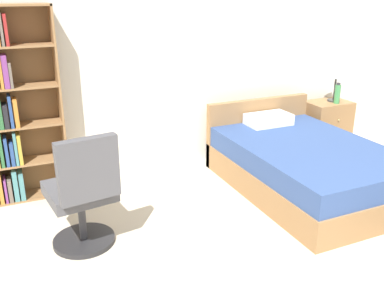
{
  "coord_description": "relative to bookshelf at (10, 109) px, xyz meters",
  "views": [
    {
      "loc": [
        -1.99,
        -1.13,
        1.95
      ],
      "look_at": [
        -0.59,
        1.98,
        0.71
      ],
      "focal_mm": 40.0,
      "sensor_mm": 36.0,
      "label": 1
    }
  ],
  "objects": [
    {
      "name": "water_bottle",
      "position": [
        3.71,
        -0.2,
        -0.17
      ],
      "size": [
        0.07,
        0.07,
        0.26
      ],
      "color": "#3F8C4C",
      "rests_on": "nightstand"
    },
    {
      "name": "bookshelf",
      "position": [
        0.0,
        0.0,
        0.0
      ],
      "size": [
        0.73,
        0.27,
        1.83
      ],
      "color": "olive",
      "rests_on": "ground_plane"
    },
    {
      "name": "table_lamp",
      "position": [
        3.74,
        -0.11,
        0.08
      ],
      "size": [
        0.2,
        0.2,
        0.5
      ],
      "color": "#333333",
      "rests_on": "nightstand"
    },
    {
      "name": "office_chair",
      "position": [
        0.41,
        -1.15,
        -0.45
      ],
      "size": [
        0.54,
        0.62,
        0.98
      ],
      "color": "#232326",
      "rests_on": "ground_plane"
    },
    {
      "name": "wall_back",
      "position": [
        1.96,
        0.2,
        0.39
      ],
      "size": [
        9.0,
        0.06,
        2.6
      ],
      "color": "silver",
      "rests_on": "ground_plane"
    },
    {
      "name": "bed",
      "position": [
        2.67,
        -0.94,
        -0.65
      ],
      "size": [
        1.32,
        1.95,
        0.75
      ],
      "color": "olive",
      "rests_on": "ground_plane"
    },
    {
      "name": "nightstand",
      "position": [
        3.67,
        -0.11,
        -0.6
      ],
      "size": [
        0.55,
        0.41,
        0.62
      ],
      "color": "olive",
      "rests_on": "ground_plane"
    }
  ]
}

